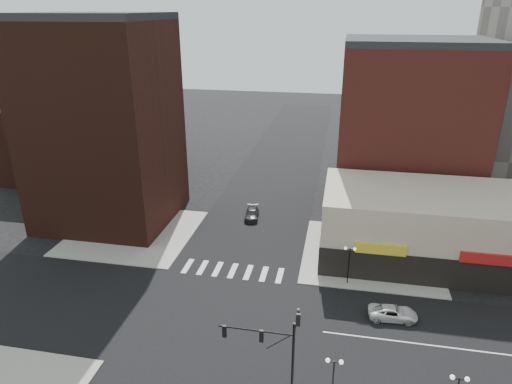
# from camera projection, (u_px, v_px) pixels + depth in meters

# --- Properties ---
(ground) EXTENTS (240.00, 240.00, 0.00)m
(ground) POSITION_uv_depth(u_px,v_px,m) (213.00, 318.00, 41.59)
(ground) COLOR black
(ground) RESTS_ON ground
(road_ew) EXTENTS (200.00, 14.00, 0.02)m
(road_ew) POSITION_uv_depth(u_px,v_px,m) (213.00, 318.00, 41.59)
(road_ew) COLOR black
(road_ew) RESTS_ON ground
(road_ns) EXTENTS (14.00, 200.00, 0.02)m
(road_ns) POSITION_uv_depth(u_px,v_px,m) (213.00, 318.00, 41.58)
(road_ns) COLOR black
(road_ns) RESTS_ON ground
(sidewalk_nw) EXTENTS (15.00, 15.00, 0.12)m
(sidewalk_nw) POSITION_uv_depth(u_px,v_px,m) (133.00, 232.00, 57.32)
(sidewalk_nw) COLOR gray
(sidewalk_nw) RESTS_ON ground
(sidewalk_ne) EXTENTS (15.00, 15.00, 0.12)m
(sidewalk_ne) POSITION_uv_depth(u_px,v_px,m) (370.00, 254.00, 52.20)
(sidewalk_ne) COLOR gray
(sidewalk_ne) RESTS_ON ground
(building_nw) EXTENTS (16.00, 15.00, 25.00)m
(building_nw) POSITION_uv_depth(u_px,v_px,m) (104.00, 126.00, 57.07)
(building_nw) COLOR #351911
(building_nw) RESTS_ON ground
(building_nw_low) EXTENTS (20.00, 18.00, 12.00)m
(building_nw_low) POSITION_uv_depth(u_px,v_px,m) (83.00, 139.00, 75.91)
(building_nw_low) COLOR #351911
(building_nw_low) RESTS_ON ground
(building_ne_midrise) EXTENTS (18.00, 15.00, 22.00)m
(building_ne_midrise) POSITION_uv_depth(u_px,v_px,m) (408.00, 131.00, 60.93)
(building_ne_midrise) COLOR maroon
(building_ne_midrise) RESTS_ON ground
(building_ne_row) EXTENTS (24.20, 12.20, 8.00)m
(building_ne_row) POSITION_uv_depth(u_px,v_px,m) (433.00, 232.00, 50.28)
(building_ne_row) COLOR #B7AC91
(building_ne_row) RESTS_ON ground
(traffic_signal) EXTENTS (5.59, 3.09, 7.77)m
(traffic_signal) POSITION_uv_depth(u_px,v_px,m) (280.00, 342.00, 31.32)
(traffic_signal) COLOR black
(traffic_signal) RESTS_ON ground
(street_lamp_se_a) EXTENTS (1.22, 0.32, 4.16)m
(street_lamp_se_a) POSITION_uv_depth(u_px,v_px,m) (334.00, 371.00, 31.13)
(street_lamp_se_a) COLOR black
(street_lamp_se_a) RESTS_ON sidewalk_se
(street_lamp_ne) EXTENTS (1.22, 0.32, 4.16)m
(street_lamp_ne) POSITION_uv_depth(u_px,v_px,m) (349.00, 256.00, 45.51)
(street_lamp_ne) COLOR black
(street_lamp_ne) RESTS_ON sidewalk_ne
(white_suv) EXTENTS (4.49, 2.28, 1.22)m
(white_suv) POSITION_uv_depth(u_px,v_px,m) (393.00, 313.00, 41.34)
(white_suv) COLOR silver
(white_suv) RESTS_ON ground
(dark_sedan_north) EXTENTS (2.21, 4.43, 1.23)m
(dark_sedan_north) POSITION_uv_depth(u_px,v_px,m) (252.00, 214.00, 61.15)
(dark_sedan_north) COLOR black
(dark_sedan_north) RESTS_ON ground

